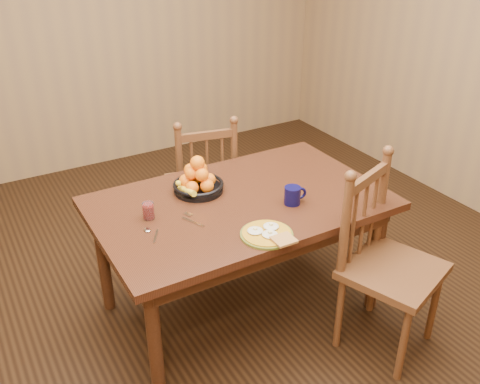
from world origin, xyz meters
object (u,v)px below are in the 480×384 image
chair_far (203,185)px  coffee_mug (293,195)px  dining_table (240,213)px  chair_near (386,264)px  fruit_bowl (197,181)px  breakfast_plate (268,234)px

chair_far → coffee_mug: chair_far is taller
dining_table → chair_far: (0.13, 0.74, -0.19)m
chair_near → dining_table: bearing=110.5°
chair_near → coffee_mug: size_ratio=7.89×
dining_table → fruit_bowl: 0.30m
fruit_bowl → coffee_mug: bearing=-45.1°
coffee_mug → dining_table: bearing=142.4°
dining_table → breakfast_plate: 0.40m
chair_near → coffee_mug: 0.61m
breakfast_plate → fruit_bowl: fruit_bowl is taller
chair_far → fruit_bowl: bearing=73.8°
dining_table → chair_near: size_ratio=1.52×
coffee_mug → fruit_bowl: bearing=134.9°
chair_far → coffee_mug: size_ratio=7.37×
breakfast_plate → chair_near: bearing=-21.9°
dining_table → breakfast_plate: bearing=-99.8°
chair_near → coffee_mug: chair_near is taller
coffee_mug → chair_near: bearing=-56.1°
chair_far → fruit_bowl: chair_far is taller
dining_table → chair_near: 0.84m
chair_far → coffee_mug: (0.10, -0.92, 0.32)m
dining_table → breakfast_plate: size_ratio=5.56×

